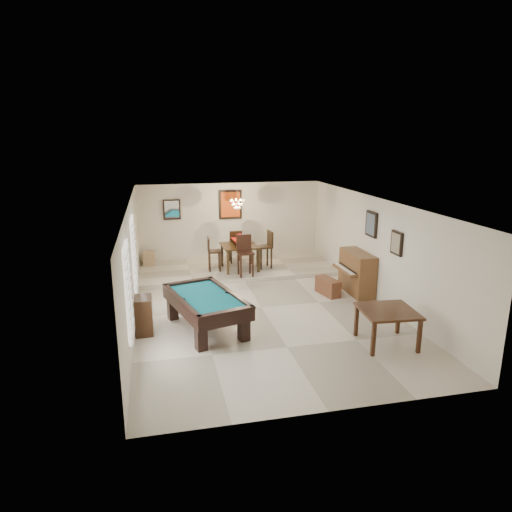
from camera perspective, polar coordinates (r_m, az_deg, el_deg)
name	(u,v)px	position (r m, az deg, el deg)	size (l,w,h in m)	color
ground_plane	(261,308)	(11.30, 0.67, -6.46)	(6.00, 9.00, 0.02)	beige
wall_back	(230,222)	(15.20, -3.22, 4.23)	(6.00, 0.04, 2.60)	silver
wall_front	(332,333)	(6.83, 9.50, -9.52)	(6.00, 0.04, 2.60)	silver
wall_left	(132,264)	(10.63, -15.25, -0.93)	(0.04, 9.00, 2.60)	silver
wall_right	(377,250)	(11.92, 14.87, 0.78)	(0.04, 9.00, 2.60)	silver
ceiling	(262,202)	(10.63, 0.71, 6.76)	(6.00, 9.00, 0.04)	white
dining_step	(238,268)	(14.29, -2.32, -1.57)	(6.00, 2.50, 0.12)	beige
window_left_front	(128,291)	(8.50, -15.66, -4.21)	(0.06, 1.00, 1.70)	white
window_left_rear	(134,253)	(11.19, -15.02, 0.39)	(0.06, 1.00, 1.70)	white
pool_table	(206,313)	(10.01, -6.25, -7.07)	(1.22, 2.25, 0.75)	black
square_table	(387,327)	(9.64, 16.01, -8.52)	(1.06, 1.06, 0.74)	black
upright_piano	(352,273)	(12.38, 11.96, -2.08)	(0.75, 1.34, 1.12)	brown
piano_bench	(328,287)	(12.24, 8.98, -3.80)	(0.31, 0.79, 0.44)	brown
apothecary_chest	(144,315)	(10.03, -13.84, -7.22)	(0.36, 0.54, 0.80)	black
dining_table	(240,255)	(13.91, -2.04, 0.12)	(1.07, 1.07, 0.88)	black
flower_vase	(240,237)	(13.78, -2.06, 2.39)	(0.14, 0.14, 0.25)	#B30F23
dining_chair_south	(245,256)	(13.20, -1.33, 0.00)	(0.44, 0.44, 1.19)	black
dining_chair_north	(235,246)	(14.64, -2.63, 1.23)	(0.39, 0.39, 1.06)	black
dining_chair_west	(214,254)	(13.81, -5.24, 0.25)	(0.38, 0.38, 1.02)	black
dining_chair_east	(264,250)	(14.02, 1.04, 0.80)	(0.42, 0.42, 1.15)	black
corner_bench	(149,258)	(14.86, -13.21, -0.26)	(0.36, 0.45, 0.41)	tan
chandelier	(237,201)	(13.79, -2.37, 6.94)	(0.44, 0.44, 0.60)	#FFE5B2
back_painting	(230,205)	(15.06, -3.22, 6.44)	(0.75, 0.06, 0.95)	#D84C14
back_mirror	(172,210)	(14.89, -10.48, 5.73)	(0.55, 0.06, 0.65)	white
right_picture_upper	(371,224)	(12.04, 14.24, 3.88)	(0.06, 0.55, 0.65)	slate
right_picture_lower	(397,243)	(10.96, 17.19, 1.55)	(0.06, 0.45, 0.55)	gray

